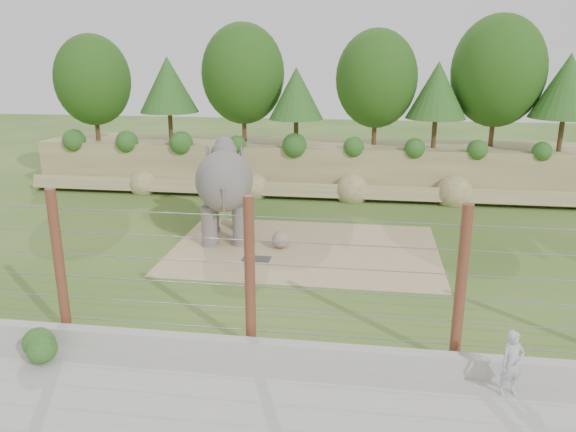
# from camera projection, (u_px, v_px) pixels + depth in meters

# --- Properties ---
(ground) EXTENTS (90.00, 90.00, 0.00)m
(ground) POSITION_uv_depth(u_px,v_px,m) (279.00, 279.00, 18.55)
(ground) COLOR #305A1A
(ground) RESTS_ON ground
(back_embankment) EXTENTS (30.00, 5.52, 8.77)m
(back_embankment) POSITION_uv_depth(u_px,v_px,m) (328.00, 116.00, 29.37)
(back_embankment) COLOR olive
(back_embankment) RESTS_ON ground
(dirt_patch) EXTENTS (10.00, 7.00, 0.02)m
(dirt_patch) POSITION_uv_depth(u_px,v_px,m) (305.00, 249.00, 21.32)
(dirt_patch) COLOR tan
(dirt_patch) RESTS_ON ground
(drain_grate) EXTENTS (1.00, 0.60, 0.03)m
(drain_grate) POSITION_uv_depth(u_px,v_px,m) (257.00, 259.00, 20.27)
(drain_grate) COLOR #262628
(drain_grate) RESTS_ON dirt_patch
(elephant) EXTENTS (2.93, 4.87, 3.68)m
(elephant) POSITION_uv_depth(u_px,v_px,m) (225.00, 193.00, 22.21)
(elephant) COLOR #5D5752
(elephant) RESTS_ON ground
(stone_ball) EXTENTS (0.66, 0.66, 0.66)m
(stone_ball) POSITION_uv_depth(u_px,v_px,m) (281.00, 240.00, 21.34)
(stone_ball) COLOR gray
(stone_ball) RESTS_ON dirt_patch
(retaining_wall) EXTENTS (26.00, 0.35, 0.50)m
(retaining_wall) POSITION_uv_depth(u_px,v_px,m) (247.00, 349.00, 13.73)
(retaining_wall) COLOR #A5A49A
(retaining_wall) RESTS_ON ground
(walkway) EXTENTS (26.00, 4.00, 0.01)m
(walkway) POSITION_uv_depth(u_px,v_px,m) (227.00, 407.00, 11.90)
(walkway) COLOR #A5A49A
(walkway) RESTS_ON ground
(barrier_fence) EXTENTS (20.26, 0.26, 4.00)m
(barrier_fence) POSITION_uv_depth(u_px,v_px,m) (250.00, 275.00, 13.71)
(barrier_fence) COLOR #5D301B
(barrier_fence) RESTS_ON ground
(walkway_shrub) EXTENTS (0.75, 0.75, 0.75)m
(walkway_shrub) POSITION_uv_depth(u_px,v_px,m) (38.00, 346.00, 13.62)
(walkway_shrub) COLOR #1A511A
(walkway_shrub) RESTS_ON walkway
(zookeeper) EXTENTS (0.65, 0.55, 1.52)m
(zookeeper) POSITION_uv_depth(u_px,v_px,m) (512.00, 364.00, 12.13)
(zookeeper) COLOR silver
(zookeeper) RESTS_ON walkway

